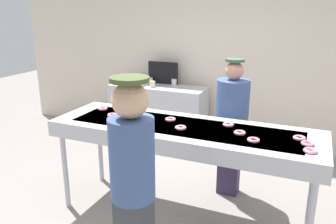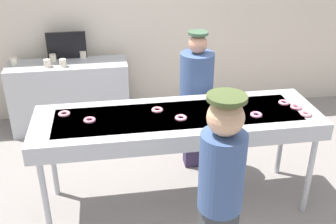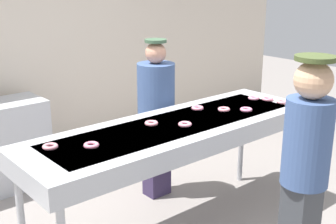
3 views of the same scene
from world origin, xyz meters
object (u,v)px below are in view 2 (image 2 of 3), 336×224
Objects in this scene: strawberry_donut_3 at (296,107)px; customer_waiting at (220,196)px; strawberry_donut_1 at (181,118)px; paper_cup_0 at (14,61)px; strawberry_donut_2 at (90,120)px; paper_cup_1 at (63,63)px; fryer_conveyor at (178,122)px; strawberry_donut_8 at (157,110)px; worker_baker at (196,92)px; menu_display at (67,45)px; prep_counter at (71,96)px; strawberry_donut_9 at (284,103)px; strawberry_donut_7 at (64,114)px; strawberry_donut_0 at (306,114)px; paper_cup_3 at (83,54)px; paper_cup_4 at (53,58)px; paper_cup_2 at (47,63)px; strawberry_donut_4 at (236,110)px; strawberry_donut_6 at (256,115)px; strawberry_donut_5 at (216,102)px.

strawberry_donut_3 is 1.55m from customer_waiting.
paper_cup_0 is (-1.81, 1.99, -0.04)m from strawberry_donut_1.
strawberry_donut_2 reaches higher than paper_cup_1.
strawberry_donut_1 reaches higher than fryer_conveyor.
strawberry_donut_8 is 0.78m from worker_baker.
prep_counter is at bearing -90.00° from menu_display.
strawberry_donut_9 is 1.13× the size of paper_cup_1.
customer_waiting is (1.12, -1.33, -0.06)m from strawberry_donut_7.
strawberry_donut_0 is at bearing -35.13° from paper_cup_0.
strawberry_donut_0 is at bearing -9.73° from fryer_conveyor.
paper_cup_1 is (-2.25, 1.66, -0.04)m from strawberry_donut_9.
strawberry_donut_1 is at bearing -66.16° from paper_cup_3.
strawberry_donut_8 is 2.17m from paper_cup_4.
paper_cup_0 and paper_cup_1 have the same top height.
menu_display reaches higher than paper_cup_2.
strawberry_donut_2 is 1.33m from worker_baker.
paper_cup_0 and paper_cup_3 have the same top height.
worker_baker reaches higher than strawberry_donut_7.
strawberry_donut_2 is 0.07× the size of prep_counter.
worker_baker is at bearing -47.09° from paper_cup_3.
strawberry_donut_3 is at bearing -38.94° from paper_cup_4.
strawberry_donut_6 is at bearing -42.01° from strawberry_donut_4.
paper_cup_3 is (-2.08, 2.08, -0.04)m from strawberry_donut_3.
paper_cup_2 is at bearing 128.17° from fryer_conveyor.
strawberry_donut_4 is 2.72m from paper_cup_4.
strawberry_donut_6 and strawberry_donut_7 have the same top height.
customer_waiting is 3.35× the size of menu_display.
worker_baker is (-0.08, 0.50, -0.10)m from strawberry_donut_5.
strawberry_donut_6 is at bearing -49.97° from menu_display.
worker_baker is 1.86m from customer_waiting.
paper_cup_0 is (-2.51, 2.04, -0.04)m from strawberry_donut_6.
worker_baker is 3.12× the size of menu_display.
strawberry_donut_5 is 1.39m from customer_waiting.
strawberry_donut_8 is at bearing -61.23° from prep_counter.
strawberry_donut_0 is at bearing -41.52° from prep_counter.
strawberry_donut_8 reaches higher than paper_cup_4.
paper_cup_3 is (-0.93, 2.03, 0.06)m from fryer_conveyor.
strawberry_donut_3 is at bearing -6.34° from strawberry_donut_8.
paper_cup_2 is 0.41m from menu_display.
strawberry_donut_5 is at bearing 163.37° from strawberry_donut_3.
strawberry_donut_4 is 0.06× the size of customer_waiting.
paper_cup_4 is at bearing 139.22° from strawberry_donut_0.
strawberry_donut_3 is 0.59m from strawberry_donut_4.
strawberry_donut_7 reaches higher than fryer_conveyor.
strawberry_donut_6 is 1.13× the size of paper_cup_0.
menu_display reaches higher than paper_cup_3.
strawberry_donut_4 is 1.13× the size of paper_cup_3.
strawberry_donut_8 is at bearing -58.32° from paper_cup_4.
strawberry_donut_7 is 1.13× the size of paper_cup_3.
strawberry_donut_2 is 1.13× the size of paper_cup_1.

